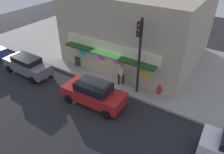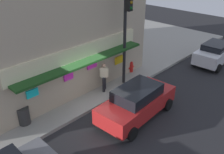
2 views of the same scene
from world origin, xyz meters
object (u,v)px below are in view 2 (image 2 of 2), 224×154
trash_can (24,116)px  traffic_light (126,27)px  pedestrian (104,76)px  parked_car_white (215,53)px  fire_hydrant (131,67)px  parked_car_red (137,102)px

trash_can → traffic_light: bearing=-7.1°
trash_can → pedestrian: (4.87, -0.51, 0.51)m
trash_can → parked_car_white: 13.97m
fire_hydrant → pedestrian: 3.14m
traffic_light → parked_car_white: (7.18, -2.52, -2.93)m
fire_hydrant → parked_car_red: bearing=-136.9°
parked_car_white → trash_can: bearing=166.3°
parked_car_red → traffic_light: bearing=51.7°
trash_can → pedestrian: 4.92m
pedestrian → parked_car_red: bearing=-100.0°
fire_hydrant → trash_can: bearing=179.8°
parked_car_white → parked_car_red: 9.20m
traffic_light → parked_car_white: bearing=-19.4°
parked_car_white → parked_car_red: (-9.20, -0.04, 0.03)m
traffic_light → trash_can: bearing=172.9°
trash_can → parked_car_white: bearing=-13.7°
fire_hydrant → parked_car_red: 4.88m
pedestrian → parked_car_red: size_ratio=0.38×
pedestrian → parked_car_white: 9.14m
parked_car_red → pedestrian: bearing=80.0°
parked_car_red → fire_hydrant: bearing=43.1°
trash_can → parked_car_red: (4.37, -3.35, 0.25)m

